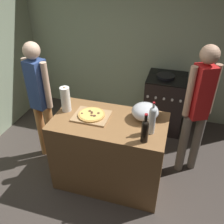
% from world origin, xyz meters
% --- Properties ---
extents(ground_plane, '(4.45, 3.01, 0.02)m').
position_xyz_m(ground_plane, '(0.00, 1.20, -0.01)').
color(ground_plane, '#3F3833').
extents(kitchen_wall_rear, '(4.45, 0.10, 2.60)m').
position_xyz_m(kitchen_wall_rear, '(0.00, 2.46, 1.30)').
color(kitchen_wall_rear, '#99A889').
rests_on(kitchen_wall_rear, ground_plane).
extents(counter, '(1.28, 0.71, 0.93)m').
position_xyz_m(counter, '(0.04, 0.69, 0.46)').
color(counter, olive).
rests_on(counter, ground_plane).
extents(cutting_board, '(0.40, 0.32, 0.02)m').
position_xyz_m(cutting_board, '(-0.17, 0.70, 0.94)').
color(cutting_board, tan).
rests_on(cutting_board, counter).
extents(pizza, '(0.30, 0.30, 0.03)m').
position_xyz_m(pizza, '(-0.17, 0.70, 0.96)').
color(pizza, tan).
rests_on(pizza, cutting_board).
extents(mixing_bowl, '(0.30, 0.30, 0.18)m').
position_xyz_m(mixing_bowl, '(0.41, 0.84, 1.02)').
color(mixing_bowl, '#B2B2B7').
rests_on(mixing_bowl, counter).
extents(paper_towel_roll, '(0.11, 0.11, 0.30)m').
position_xyz_m(paper_towel_roll, '(-0.50, 0.75, 1.07)').
color(paper_towel_roll, white).
rests_on(paper_towel_roll, counter).
extents(wine_bottle_green, '(0.07, 0.07, 0.36)m').
position_xyz_m(wine_bottle_green, '(0.52, 0.60, 1.09)').
color(wine_bottle_green, silver).
rests_on(wine_bottle_green, counter).
extents(wine_bottle_clear, '(0.07, 0.07, 0.32)m').
position_xyz_m(wine_bottle_clear, '(0.47, 0.44, 1.06)').
color(wine_bottle_clear, black).
rests_on(wine_bottle_clear, counter).
extents(stove, '(0.60, 0.61, 0.96)m').
position_xyz_m(stove, '(0.55, 2.06, 0.46)').
color(stove, black).
rests_on(stove, ground_plane).
extents(person_in_stripes, '(0.36, 0.23, 1.66)m').
position_xyz_m(person_in_stripes, '(-0.93, 0.88, 0.95)').
color(person_in_stripes, '#D88C4C').
rests_on(person_in_stripes, ground_plane).
extents(person_in_red, '(0.33, 0.27, 1.71)m').
position_xyz_m(person_in_red, '(0.98, 1.17, 0.99)').
color(person_in_red, slate).
rests_on(person_in_red, ground_plane).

